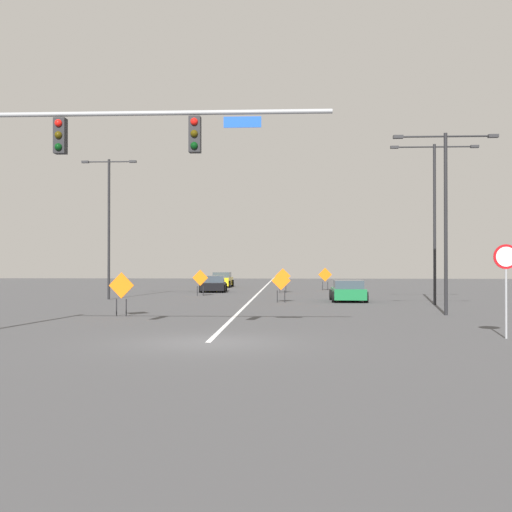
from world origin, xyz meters
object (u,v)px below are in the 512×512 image
at_px(street_lamp_far_right, 109,217).
at_px(car_yellow_approaching, 222,280).
at_px(street_lamp_near_left, 446,205).
at_px(construction_sign_right_shoulder, 283,277).
at_px(traffic_signal_assembly, 59,159).
at_px(construction_sign_left_shoulder, 121,288).
at_px(construction_sign_right_lane, 281,282).
at_px(construction_sign_left_lane, 200,279).
at_px(stop_sign, 506,272).
at_px(construction_sign_median_near, 325,276).
at_px(car_green_passing, 348,291).
at_px(car_black_far, 213,284).
at_px(street_lamp_mid_left, 435,209).

distance_m(street_lamp_far_right, car_yellow_approaching, 22.11).
bearing_deg(car_yellow_approaching, street_lamp_near_left, -67.76).
bearing_deg(construction_sign_right_shoulder, traffic_signal_assembly, -101.27).
height_order(construction_sign_left_shoulder, construction_sign_right_lane, construction_sign_left_shoulder).
xyz_separation_m(construction_sign_left_shoulder, construction_sign_right_shoulder, (6.76, 22.34, -0.03)).
xyz_separation_m(construction_sign_right_shoulder, construction_sign_left_lane, (-5.67, -5.13, -0.03)).
relative_size(stop_sign, construction_sign_median_near, 1.53).
bearing_deg(traffic_signal_assembly, street_lamp_near_left, 37.34).
distance_m(traffic_signal_assembly, construction_sign_left_shoulder, 10.06).
distance_m(construction_sign_left_shoulder, car_green_passing, 15.75).
bearing_deg(construction_sign_left_lane, street_lamp_far_right, -139.98).
bearing_deg(stop_sign, construction_sign_right_lane, 111.70).
xyz_separation_m(traffic_signal_assembly, construction_sign_right_shoulder, (6.27, 31.48, -4.20)).
height_order(construction_sign_left_lane, car_black_far, construction_sign_left_lane).
bearing_deg(traffic_signal_assembly, car_black_far, 88.63).
distance_m(construction_sign_right_lane, car_yellow_approaching, 24.42).
relative_size(construction_sign_right_lane, construction_sign_left_lane, 1.01).
height_order(stop_sign, street_lamp_far_right, street_lamp_far_right).
xyz_separation_m(construction_sign_left_lane, car_green_passing, (9.69, -5.74, -0.54)).
relative_size(construction_sign_right_shoulder, construction_sign_right_lane, 1.02).
distance_m(traffic_signal_assembly, stop_sign, 13.91).
distance_m(stop_sign, construction_sign_right_shoulder, 30.89).
distance_m(street_lamp_mid_left, street_lamp_far_right, 19.86).
bearing_deg(street_lamp_mid_left, traffic_signal_assembly, -130.09).
height_order(stop_sign, construction_sign_right_lane, stop_sign).
height_order(construction_sign_left_shoulder, construction_sign_left_lane, construction_sign_left_shoulder).
xyz_separation_m(construction_sign_right_shoulder, car_green_passing, (4.02, -10.87, -0.57)).
xyz_separation_m(stop_sign, street_lamp_far_right, (-18.02, 20.53, 3.15)).
bearing_deg(car_yellow_approaching, traffic_signal_assembly, -90.51).
relative_size(traffic_signal_assembly, car_yellow_approaching, 2.73).
relative_size(street_lamp_mid_left, construction_sign_left_shoulder, 4.64).
xyz_separation_m(construction_sign_left_shoulder, construction_sign_left_lane, (1.09, 17.20, -0.06)).
relative_size(car_green_passing, car_black_far, 1.00).
distance_m(construction_sign_left_shoulder, construction_sign_median_near, 29.06).
distance_m(traffic_signal_assembly, car_black_far, 33.10).
height_order(street_lamp_mid_left, car_yellow_approaching, street_lamp_mid_left).
height_order(construction_sign_left_shoulder, car_yellow_approaching, construction_sign_left_shoulder).
bearing_deg(street_lamp_far_right, stop_sign, -48.73).
bearing_deg(construction_sign_left_shoulder, street_lamp_mid_left, 28.81).
height_order(street_lamp_near_left, construction_sign_median_near, street_lamp_near_left).
xyz_separation_m(stop_sign, car_black_far, (-12.63, 31.30, -1.43)).
height_order(construction_sign_left_lane, construction_sign_median_near, construction_sign_median_near).
bearing_deg(car_black_far, construction_sign_left_shoulder, -93.07).
height_order(construction_sign_left_shoulder, construction_sign_right_shoulder, construction_sign_left_shoulder).
distance_m(stop_sign, street_lamp_mid_left, 16.46).
bearing_deg(construction_sign_left_shoulder, car_yellow_approaching, 88.53).
xyz_separation_m(traffic_signal_assembly, construction_sign_median_near, (9.76, 36.34, -4.20)).
bearing_deg(construction_sign_right_lane, construction_sign_median_near, 78.48).
bearing_deg(stop_sign, car_black_far, 111.98).
distance_m(street_lamp_mid_left, car_yellow_approaching, 29.64).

